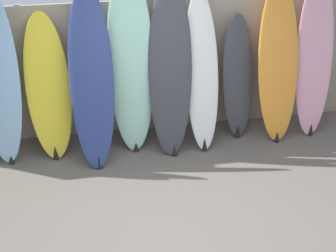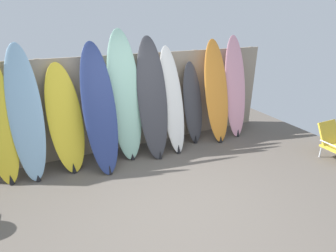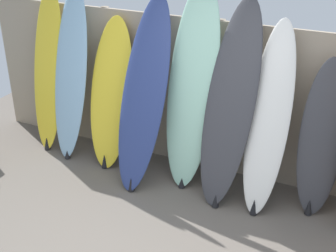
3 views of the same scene
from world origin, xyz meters
name	(u,v)px [view 1 (image 1 of 3)]	position (x,y,z in m)	size (l,w,h in m)	color
ground	(168,224)	(0.00, 0.00, 0.00)	(7.68, 7.68, 0.00)	#5B544C
fence_back	(141,68)	(0.00, 2.01, 0.90)	(6.08, 0.11, 1.80)	gray
surfboard_yellow_2	(48,89)	(-1.18, 1.65, 0.87)	(0.56, 0.59, 1.76)	yellow
surfboard_navy_3	(92,80)	(-0.66, 1.48, 1.02)	(0.57, 0.87, 2.07)	navy
surfboard_seafoam_4	(131,64)	(-0.17, 1.67, 1.12)	(0.60, 0.62, 2.25)	#9ED6BC
surfboard_charcoal_5	(170,70)	(0.30, 1.55, 1.05)	(0.63, 0.80, 2.13)	#38383D
surfboard_white_6	(202,74)	(0.70, 1.56, 0.96)	(0.43, 0.68, 1.94)	white
surfboard_charcoal_7	(238,79)	(1.22, 1.68, 0.80)	(0.48, 0.44, 1.62)	#38383D
surfboard_orange_8	(278,64)	(1.71, 1.58, 1.01)	(0.56, 0.62, 2.03)	orange
surfboard_pink_9	(314,58)	(2.22, 1.64, 1.03)	(0.54, 0.60, 2.08)	pink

